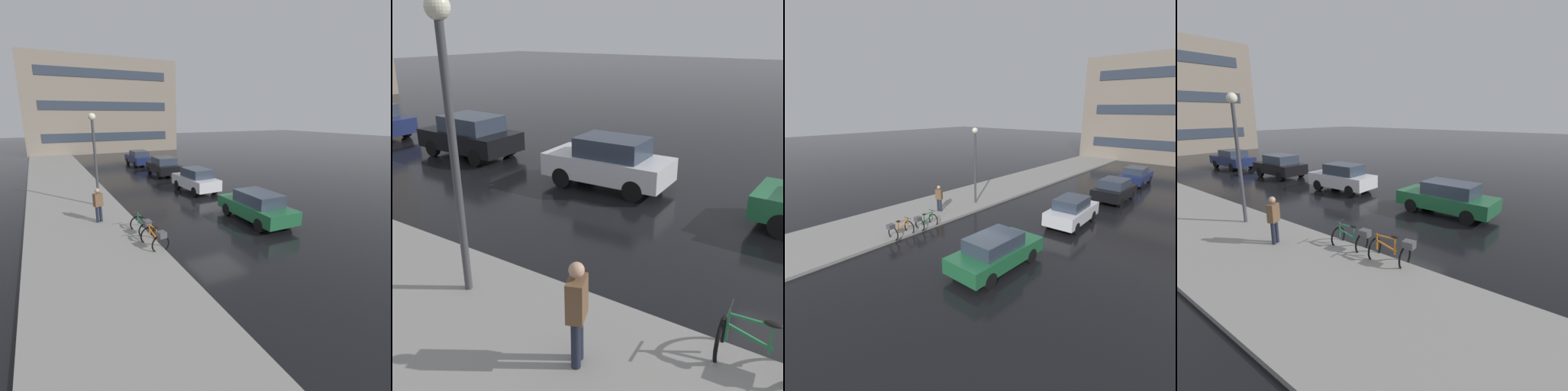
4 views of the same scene
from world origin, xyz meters
The scene contains 5 objects.
bicycle_second centered at (-3.80, -0.11, 0.48)m, with size 0.80×1.36×0.94m.
car_white centered at (1.87, 5.85, 0.82)m, with size 1.87×4.01×1.61m.
car_black centered at (2.05, 12.20, 0.82)m, with size 1.99×3.95×1.60m.
pedestrian centered at (-5.21, 2.19, 1.01)m, with size 0.46×0.37×1.79m.
streetlamp centered at (-4.72, 4.99, 3.41)m, with size 0.39×0.39×5.18m.
Camera 2 is at (-9.36, -0.70, 4.67)m, focal length 40.00 mm.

